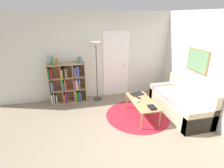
% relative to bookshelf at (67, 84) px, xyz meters
% --- Properties ---
extents(ground_plane, '(14.00, 14.00, 0.00)m').
position_rel_bookshelf_xyz_m(ground_plane, '(1.23, -2.44, -0.58)').
color(ground_plane, gray).
extents(wall_back, '(7.04, 0.11, 2.60)m').
position_rel_bookshelf_xyz_m(wall_back, '(1.25, 0.21, 0.71)').
color(wall_back, silver).
rests_on(wall_back, ground_plane).
extents(wall_right, '(0.08, 5.63, 2.60)m').
position_rel_bookshelf_xyz_m(wall_right, '(3.28, -1.13, 0.72)').
color(wall_right, silver).
rests_on(wall_right, ground_plane).
extents(rug, '(1.68, 1.68, 0.01)m').
position_rel_bookshelf_xyz_m(rug, '(1.76, -1.26, -0.58)').
color(rug, maroon).
rests_on(rug, ground_plane).
extents(bookshelf, '(1.04, 0.34, 1.19)m').
position_rel_bookshelf_xyz_m(bookshelf, '(0.00, 0.00, 0.00)').
color(bookshelf, tan).
rests_on(bookshelf, ground_plane).
extents(floor_lamp, '(0.31, 0.31, 1.79)m').
position_rel_bookshelf_xyz_m(floor_lamp, '(0.88, -0.07, 0.92)').
color(floor_lamp, '#333333').
rests_on(floor_lamp, ground_plane).
extents(couch, '(0.80, 1.83, 0.87)m').
position_rel_bookshelf_xyz_m(couch, '(2.90, -1.42, -0.29)').
color(couch, '#CCB793').
rests_on(couch, ground_plane).
extents(coffee_table, '(0.54, 1.14, 0.45)m').
position_rel_bookshelf_xyz_m(coffee_table, '(1.83, -1.33, -0.17)').
color(coffee_table, '#AD7F51').
rests_on(coffee_table, ground_plane).
extents(laptop, '(0.37, 0.28, 0.02)m').
position_rel_bookshelf_xyz_m(laptop, '(1.84, -0.92, -0.12)').
color(laptop, black).
rests_on(laptop, coffee_table).
extents(bowl, '(0.13, 0.13, 0.04)m').
position_rel_bookshelf_xyz_m(bowl, '(1.68, -1.33, -0.11)').
color(bowl, '#9ED193').
rests_on(bowl, coffee_table).
extents(book_stack_on_table, '(0.17, 0.23, 0.05)m').
position_rel_bookshelf_xyz_m(book_stack_on_table, '(1.90, -1.73, -0.11)').
color(book_stack_on_table, olive).
rests_on(book_stack_on_table, coffee_table).
extents(remote, '(0.09, 0.15, 0.02)m').
position_rel_bookshelf_xyz_m(remote, '(1.80, -1.14, -0.12)').
color(remote, black).
rests_on(remote, coffee_table).
extents(bottle_left, '(0.06, 0.06, 0.29)m').
position_rel_bookshelf_xyz_m(bottle_left, '(-0.43, -0.00, 0.73)').
color(bottle_left, '#6B93A3').
rests_on(bottle_left, bookshelf).
extents(bottle_middle, '(0.07, 0.07, 0.24)m').
position_rel_bookshelf_xyz_m(bottle_middle, '(-0.34, -0.03, 0.71)').
color(bottle_middle, '#2D8438').
rests_on(bottle_middle, bookshelf).
extents(bottle_right, '(0.06, 0.06, 0.20)m').
position_rel_bookshelf_xyz_m(bottle_right, '(-0.23, -0.02, 0.70)').
color(bottle_right, olive).
rests_on(bottle_right, bookshelf).
extents(vase_on_shelf, '(0.11, 0.11, 0.17)m').
position_rel_bookshelf_xyz_m(vase_on_shelf, '(0.42, -0.00, 0.70)').
color(vase_on_shelf, slate).
rests_on(vase_on_shelf, bookshelf).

